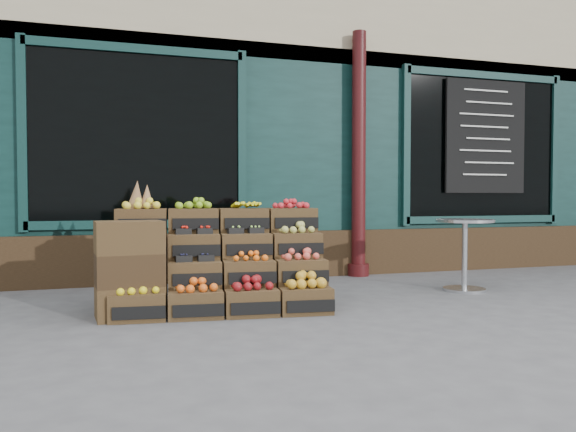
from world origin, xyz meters
name	(u,v)px	position (x,y,z in m)	size (l,w,h in m)	color
ground	(332,311)	(0.00, 0.00, 0.00)	(60.00, 60.00, 0.00)	#4E4E51
shop_facade	(224,120)	(0.00, 5.11, 2.40)	(12.00, 6.24, 4.80)	#0C2C29
crate_display	(220,269)	(-0.94, 0.48, 0.37)	(2.01, 1.13, 1.20)	#43301A
spare_crates	(129,269)	(-1.77, 0.28, 0.42)	(0.59, 0.44, 0.84)	#43301A
bistro_table	(465,246)	(1.82, 0.60, 0.50)	(0.63, 0.63, 0.80)	silver
shopkeeper	(129,194)	(-1.69, 2.69, 1.08)	(0.79, 0.52, 2.17)	#1D6620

